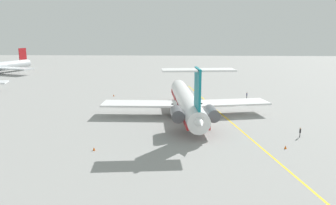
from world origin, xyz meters
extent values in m
plane|color=gray|center=(0.00, 0.00, 0.00)|extent=(359.47, 359.47, 0.00)
cylinder|color=white|center=(0.14, 11.55, 3.27)|extent=(36.99, 7.65, 3.92)
cone|color=white|center=(18.44, 13.42, 3.27)|extent=(4.45, 4.16, 3.77)
cone|color=white|center=(-18.15, 9.67, 3.62)|extent=(6.03, 3.90, 3.34)
cube|color=#B2191E|center=(0.14, 11.55, 2.39)|extent=(36.19, 7.64, 0.86)
cube|color=white|center=(-0.08, 21.71, 2.58)|extent=(6.17, 16.36, 0.39)
cube|color=white|center=(1.99, 1.55, 2.58)|extent=(9.36, 17.26, 0.39)
cylinder|color=#515156|center=(-12.78, 13.39, 3.56)|extent=(5.11, 2.76, 2.28)
cube|color=white|center=(-12.71, 12.72, 3.56)|extent=(3.05, 1.54, 0.47)
cylinder|color=#515156|center=(-12.14, 7.11, 3.56)|extent=(5.11, 2.76, 2.28)
cube|color=white|center=(-12.21, 7.79, 3.56)|extent=(3.05, 1.54, 0.47)
cube|color=teal|center=(-15.72, 9.92, 8.71)|extent=(5.33, 0.93, 6.95)
cube|color=white|center=(-16.44, 13.01, 11.90)|extent=(4.24, 6.07, 0.27)
cube|color=white|center=(-15.80, 6.75, 11.90)|extent=(4.24, 6.07, 0.27)
cylinder|color=black|center=(11.32, 12.69, 1.49)|extent=(0.43, 0.43, 2.98)
cylinder|color=black|center=(-1.40, 14.54, 1.49)|extent=(0.43, 0.43, 2.98)
cylinder|color=black|center=(-0.76, 8.30, 1.49)|extent=(0.43, 0.43, 2.98)
cube|color=silver|center=(66.79, 82.58, 2.63)|extent=(10.38, 15.96, 0.47)
cube|color=#B2191E|center=(83.00, 86.77, 7.63)|extent=(4.14, 1.81, 5.33)
cylinder|color=black|center=(19.51, -5.33, 0.41)|extent=(0.10, 0.10, 0.81)
cylinder|color=black|center=(19.65, -5.28, 0.41)|extent=(0.10, 0.10, 0.81)
cylinder|color=#191E4C|center=(19.58, -5.30, 1.13)|extent=(0.27, 0.27, 0.64)
sphere|color=tan|center=(19.58, -5.30, 1.58)|extent=(0.25, 0.25, 0.25)
cylinder|color=#191E4C|center=(19.41, -5.36, 1.17)|extent=(0.07, 0.07, 0.55)
cylinder|color=#191E4C|center=(19.75, -5.25, 1.17)|extent=(0.07, 0.07, 0.55)
cylinder|color=black|center=(-14.65, -8.06, 0.42)|extent=(0.10, 0.10, 0.84)
cylinder|color=black|center=(-14.52, -8.13, 0.42)|extent=(0.10, 0.10, 0.84)
cylinder|color=#262628|center=(-14.58, -8.09, 1.18)|extent=(0.28, 0.28, 0.67)
sphere|color=tan|center=(-14.58, -8.09, 1.64)|extent=(0.26, 0.26, 0.26)
cylinder|color=#262628|center=(-14.75, -8.01, 1.21)|extent=(0.08, 0.08, 0.57)
cylinder|color=#262628|center=(-14.42, -8.18, 1.21)|extent=(0.08, 0.08, 0.57)
cone|color=#EA590F|center=(-22.51, 26.15, 0.28)|extent=(0.40, 0.40, 0.55)
cone|color=#EA590F|center=(21.27, 31.83, 0.28)|extent=(0.40, 0.40, 0.55)
cone|color=#EA590F|center=(-20.53, -3.85, 0.28)|extent=(0.40, 0.40, 0.55)
cube|color=gold|center=(0.14, 3.37, 0.00)|extent=(79.32, 14.10, 0.01)
camera|label=1|loc=(-71.35, 12.64, 18.25)|focal=35.82mm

